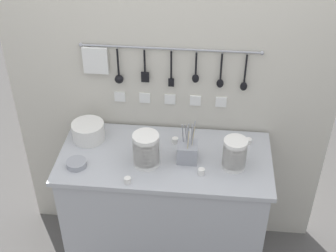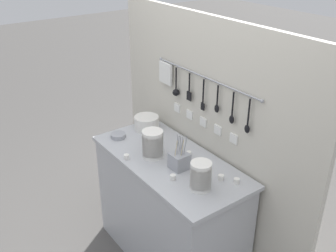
% 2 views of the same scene
% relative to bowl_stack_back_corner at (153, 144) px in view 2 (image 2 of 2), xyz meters
% --- Properties ---
extents(counter, '(1.30, 0.62, 0.95)m').
position_rel_bowl_stack_back_corner_xyz_m(counter, '(0.10, 0.08, -0.58)').
color(counter, '#ADAFB5').
rests_on(counter, ground).
extents(back_wall, '(2.10, 0.09, 1.96)m').
position_rel_bowl_stack_back_corner_xyz_m(back_wall, '(0.10, 0.42, -0.07)').
color(back_wall, beige).
rests_on(back_wall, ground).
extents(bowl_stack_back_corner, '(0.16, 0.16, 0.21)m').
position_rel_bowl_stack_back_corner_xyz_m(bowl_stack_back_corner, '(0.00, 0.00, 0.00)').
color(bowl_stack_back_corner, silver).
rests_on(bowl_stack_back_corner, counter).
extents(bowl_stack_wide_centre, '(0.14, 0.14, 0.20)m').
position_rel_bowl_stack_back_corner_xyz_m(bowl_stack_wide_centre, '(0.52, 0.02, -0.01)').
color(bowl_stack_wide_centre, silver).
rests_on(bowl_stack_wide_centre, counter).
extents(plate_stack, '(0.21, 0.21, 0.12)m').
position_rel_bowl_stack_back_corner_xyz_m(plate_stack, '(-0.40, 0.21, -0.05)').
color(plate_stack, silver).
rests_on(plate_stack, counter).
extents(steel_mixing_bowl, '(0.12, 0.12, 0.03)m').
position_rel_bowl_stack_back_corner_xyz_m(steel_mixing_bowl, '(-0.41, -0.06, -0.09)').
color(steel_mixing_bowl, '#93969E').
rests_on(steel_mixing_bowl, counter).
extents(cutlery_caddy, '(0.12, 0.12, 0.27)m').
position_rel_bowl_stack_back_corner_xyz_m(cutlery_caddy, '(0.24, 0.06, -0.04)').
color(cutlery_caddy, '#93969E').
rests_on(cutlery_caddy, counter).
extents(cup_by_caddy, '(0.04, 0.04, 0.04)m').
position_rel_bowl_stack_back_corner_xyz_m(cup_by_caddy, '(0.62, 0.26, -0.09)').
color(cup_by_caddy, silver).
rests_on(cup_by_caddy, counter).
extents(cup_front_right, '(0.04, 0.04, 0.04)m').
position_rel_bowl_stack_back_corner_xyz_m(cup_front_right, '(-0.09, -0.18, -0.09)').
color(cup_front_right, silver).
rests_on(cup_front_right, counter).
extents(cup_back_left, '(0.04, 0.04, 0.04)m').
position_rel_bowl_stack_back_corner_xyz_m(cup_back_left, '(0.33, -0.06, -0.09)').
color(cup_back_left, silver).
rests_on(cup_back_left, counter).
extents(cup_edge_near, '(0.04, 0.04, 0.04)m').
position_rel_bowl_stack_back_corner_xyz_m(cup_edge_near, '(0.52, 0.20, -0.09)').
color(cup_edge_near, silver).
rests_on(cup_edge_near, counter).
extents(cup_edge_far, '(0.04, 0.04, 0.04)m').
position_rel_bowl_stack_back_corner_xyz_m(cup_edge_far, '(0.15, 0.22, -0.09)').
color(cup_edge_far, silver).
rests_on(cup_edge_far, counter).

